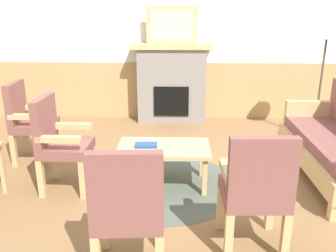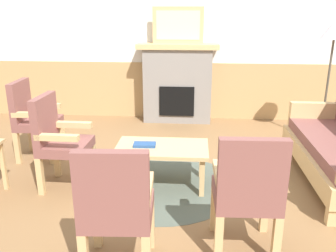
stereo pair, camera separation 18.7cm
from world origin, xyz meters
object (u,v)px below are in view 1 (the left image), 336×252
object	(u,v)px
armchair_by_window_left	(59,140)
floor_lamp_by_couch	(327,37)
fireplace	(172,82)
book_on_table	(146,145)
armchair_front_left	(128,206)
coffee_table	(164,151)
armchair_front_center	(256,187)
framed_picture	(172,25)
armchair_near_fireplace	(28,118)

from	to	relation	value
armchair_by_window_left	floor_lamp_by_couch	size ratio (longest dim) A/B	0.58
fireplace	book_on_table	xyz separation A→B (m)	(-0.22, -2.35, -0.20)
armchair_by_window_left	armchair_front_left	xyz separation A→B (m)	(0.88, -1.26, 0.00)
coffee_table	armchair_front_left	distance (m)	1.38
coffee_table	armchair_front_left	xyz separation A→B (m)	(-0.18, -1.36, 0.15)
fireplace	armchair_front_left	bearing A→B (deg)	-93.39
armchair_front_center	framed_picture	bearing A→B (deg)	101.59
armchair_near_fireplace	armchair_front_left	xyz separation A→B (m)	(1.49, -2.00, 0.00)
framed_picture	armchair_front_left	bearing A→B (deg)	-93.39
armchair_front_left	floor_lamp_by_couch	distance (m)	3.78
coffee_table	floor_lamp_by_couch	bearing A→B (deg)	35.16
armchair_by_window_left	armchair_front_left	world-z (taller)	same
book_on_table	armchair_by_window_left	size ratio (longest dim) A/B	0.24
fireplace	framed_picture	world-z (taller)	framed_picture
armchair_near_fireplace	armchair_by_window_left	world-z (taller)	same
book_on_table	floor_lamp_by_couch	size ratio (longest dim) A/B	0.14
framed_picture	armchair_front_center	distance (m)	3.63
fireplace	floor_lamp_by_couch	xyz separation A→B (m)	(2.09, -0.85, 0.80)
armchair_front_center	armchair_near_fireplace	bearing A→B (deg)	144.68
armchair_front_left	floor_lamp_by_couch	bearing A→B (deg)	51.08
armchair_near_fireplace	armchair_front_center	xyz separation A→B (m)	(2.41, -1.71, 0.00)
floor_lamp_by_couch	armchair_front_center	bearing A→B (deg)	-118.40
armchair_by_window_left	floor_lamp_by_couch	world-z (taller)	floor_lamp_by_couch
fireplace	framed_picture	distance (m)	0.91
book_on_table	armchair_by_window_left	world-z (taller)	armchair_by_window_left
armchair_near_fireplace	floor_lamp_by_couch	distance (m)	4.00
book_on_table	armchair_front_center	distance (m)	1.41
coffee_table	book_on_table	xyz separation A→B (m)	(-0.18, -0.01, 0.07)
book_on_table	armchair_front_center	world-z (taller)	armchair_front_center
armchair_front_left	armchair_front_center	bearing A→B (deg)	17.58
armchair_by_window_left	armchair_front_center	bearing A→B (deg)	-28.34
book_on_table	armchair_front_left	size ratio (longest dim) A/B	0.24
armchair_by_window_left	floor_lamp_by_couch	bearing A→B (deg)	26.60
coffee_table	floor_lamp_by_couch	size ratio (longest dim) A/B	0.57
armchair_front_center	coffee_table	bearing A→B (deg)	124.51
framed_picture	book_on_table	xyz separation A→B (m)	(-0.22, -2.35, -1.10)
coffee_table	book_on_table	bearing A→B (deg)	-177.62
framed_picture	armchair_near_fireplace	xyz separation A→B (m)	(-1.71, -1.71, -1.02)
fireplace	floor_lamp_by_couch	distance (m)	2.39
armchair_by_window_left	framed_picture	bearing A→B (deg)	65.82
armchair_by_window_left	coffee_table	bearing A→B (deg)	5.37
armchair_front_left	fireplace	bearing A→B (deg)	86.61
fireplace	coffee_table	size ratio (longest dim) A/B	1.35
framed_picture	book_on_table	world-z (taller)	framed_picture
armchair_front_center	floor_lamp_by_couch	xyz separation A→B (m)	(1.39, 2.57, 0.91)
fireplace	armchair_near_fireplace	size ratio (longest dim) A/B	1.33
fireplace	armchair_front_center	xyz separation A→B (m)	(0.70, -3.42, -0.11)
framed_picture	armchair_front_left	distance (m)	3.85
framed_picture	floor_lamp_by_couch	size ratio (longest dim) A/B	0.48
fireplace	armchair_front_center	size ratio (longest dim) A/B	1.33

